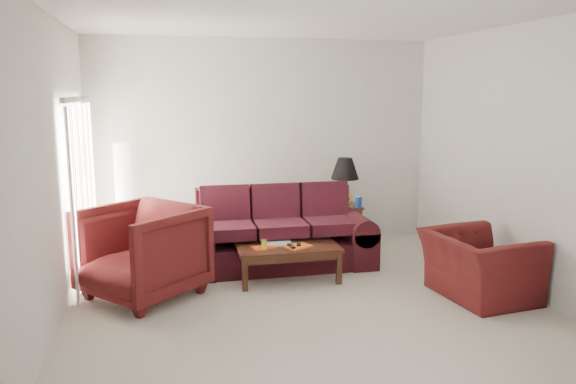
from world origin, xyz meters
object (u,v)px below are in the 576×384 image
Objects in this scene: armchair_right at (479,266)px; floor_lamp at (124,199)px; armchair_left at (142,252)px; sofa at (279,229)px; coffee_table at (288,263)px; end_table at (341,224)px.

floor_lamp is at bearing 49.80° from armchair_right.
sofa is at bearing 72.82° from armchair_left.
floor_lamp is 2.55m from coffee_table.
coffee_table is (-1.13, -1.48, -0.08)m from end_table.
coffee_table is (1.68, 0.19, -0.30)m from armchair_left.
armchair_left is at bearing 169.62° from coffee_table.
coffee_table is (-0.00, -0.57, -0.28)m from sofa.
coffee_table is at bearing -88.08° from sofa.
armchair_left is 0.93× the size of coffee_table.
floor_lamp reaches higher than armchair_left.
armchair_right is 2.18m from coffee_table.
end_table is at bearing 40.99° from sofa.
floor_lamp reaches higher than armchair_right.
armchair_left is 3.71m from armchair_right.
armchair_left reaches higher than coffee_table.
sofa is 2.19× the size of armchair_right.
armchair_right is (1.93, -1.57, -0.14)m from sofa.
armchair_right is at bearing -32.63° from floor_lamp.
sofa is 4.16× the size of end_table.
end_table is 0.48× the size of coffee_table.
armchair_left reaches higher than armchair_right.
floor_lamp reaches higher than end_table.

